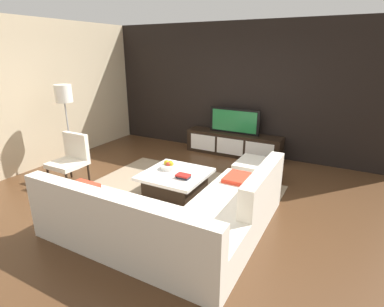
% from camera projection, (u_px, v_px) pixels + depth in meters
% --- Properties ---
extents(ground_plane, '(14.00, 14.00, 0.00)m').
position_uv_depth(ground_plane, '(178.00, 198.00, 4.76)').
color(ground_plane, '#4C301C').
extents(feature_wall_back, '(6.40, 0.12, 2.80)m').
position_uv_depth(feature_wall_back, '(241.00, 90.00, 6.55)').
color(feature_wall_back, black).
rests_on(feature_wall_back, ground).
extents(side_wall_left, '(0.12, 5.20, 2.80)m').
position_uv_depth(side_wall_left, '(42.00, 94.00, 5.91)').
color(side_wall_left, '#C6B28E').
rests_on(side_wall_left, ground).
extents(area_rug, '(3.09, 2.52, 0.01)m').
position_uv_depth(area_rug, '(172.00, 197.00, 4.80)').
color(area_rug, gray).
rests_on(area_rug, ground).
extents(media_console, '(2.12, 0.44, 0.50)m').
position_uv_depth(media_console, '(233.00, 144.00, 6.67)').
color(media_console, black).
rests_on(media_console, ground).
extents(television, '(1.12, 0.06, 0.54)m').
position_uv_depth(television, '(234.00, 121.00, 6.51)').
color(television, black).
rests_on(television, media_console).
extents(sectional_couch, '(2.52, 2.28, 0.82)m').
position_uv_depth(sectional_couch, '(175.00, 217.00, 3.67)').
color(sectional_couch, silver).
rests_on(sectional_couch, ground).
extents(coffee_table, '(0.98, 0.97, 0.38)m').
position_uv_depth(coffee_table, '(176.00, 183.00, 4.82)').
color(coffee_table, black).
rests_on(coffee_table, ground).
extents(accent_chair_near, '(0.54, 0.54, 0.87)m').
position_uv_depth(accent_chair_near, '(71.00, 156.00, 5.19)').
color(accent_chair_near, black).
rests_on(accent_chair_near, ground).
extents(floor_lamp, '(0.31, 0.31, 1.63)m').
position_uv_depth(floor_lamp, '(64.00, 99.00, 5.55)').
color(floor_lamp, '#A5A5AA').
rests_on(floor_lamp, ground).
extents(ottoman, '(0.70, 0.70, 0.40)m').
position_uv_depth(ottoman, '(257.00, 173.00, 5.23)').
color(ottoman, silver).
rests_on(ottoman, ground).
extents(fruit_bowl, '(0.28, 0.28, 0.14)m').
position_uv_depth(fruit_bowl, '(169.00, 166.00, 4.91)').
color(fruit_bowl, silver).
rests_on(fruit_bowl, coffee_table).
extents(book_stack, '(0.21, 0.15, 0.06)m').
position_uv_depth(book_stack, '(183.00, 176.00, 4.55)').
color(book_stack, '#1E232D').
rests_on(book_stack, coffee_table).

